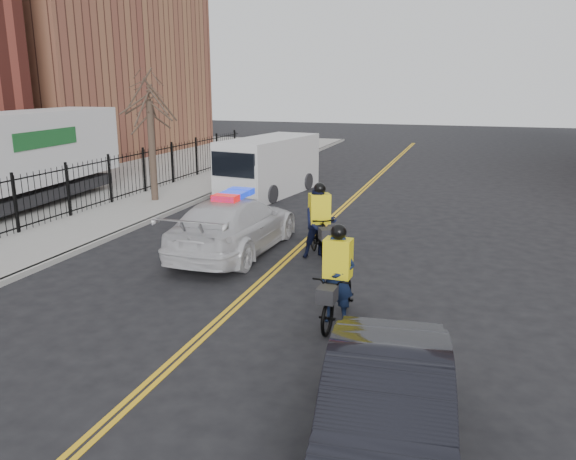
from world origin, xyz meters
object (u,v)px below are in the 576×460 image
Objects in this scene: cargo_van at (267,167)px; semi_trailer at (4,158)px; police_cruiser at (234,225)px; cyclist_near at (337,289)px; dark_sedan at (386,414)px; cyclist_far at (319,229)px.

semi_trailer is at bearing -132.00° from cargo_van.
police_cruiser is 2.63× the size of cyclist_near.
dark_sedan is 18.91m from semi_trailer.
cyclist_near is 4.44m from cyclist_far.
cyclist_near is at bearing -55.14° from cargo_van.
police_cruiser is 1.23× the size of dark_sedan.
cargo_van is 2.88× the size of cyclist_near.
cyclist_far is at bearing -174.26° from police_cruiser.
cyclist_far is (-1.51, 4.17, 0.13)m from cyclist_near.
cyclist_far is at bearing -52.26° from cargo_van.
semi_trailer is at bearing 142.39° from cyclist_far.
cyclist_far is (-3.16, 8.42, 0.10)m from dark_sedan.
semi_trailer is (-15.87, 10.20, 1.37)m from dark_sedan.
cargo_van is at bearing 34.92° from semi_trailer.
cyclist_near is (4.01, -3.94, -0.10)m from police_cruiser.
cyclist_near reaches higher than dark_sedan.
dark_sedan is at bearing -56.37° from cargo_van.
police_cruiser is at bearing 155.63° from cyclist_far.
cargo_van is at bearing 108.35° from dark_sedan.
police_cruiser is at bearing -15.51° from semi_trailer.
semi_trailer is 5.62× the size of cyclist_far.
cyclist_far reaches higher than cyclist_near.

